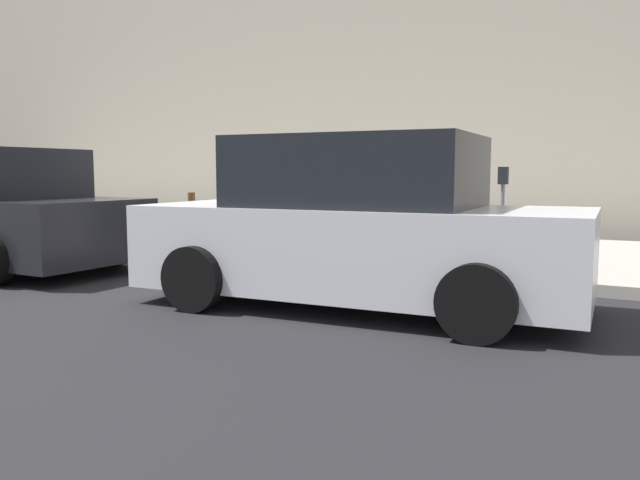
% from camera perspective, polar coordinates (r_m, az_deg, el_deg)
% --- Properties ---
extents(ground_plane, '(40.00, 40.00, 0.00)m').
position_cam_1_polar(ground_plane, '(10.12, -15.15, -1.72)').
color(ground_plane, black).
extents(sidewalk_curb, '(18.00, 5.00, 0.14)m').
position_cam_1_polar(sidewalk_curb, '(12.05, -7.06, 0.00)').
color(sidewalk_curb, '#ADA89E').
rests_on(sidewalk_curb, ground_plane).
extents(building_facade_sidewalk_side, '(24.00, 3.00, 10.26)m').
position_cam_1_polar(building_facade_sidewalk_side, '(16.62, 2.79, 19.27)').
color(building_facade_sidewalk_side, '#B2A893').
rests_on(building_facade_sidewalk_side, ground_plane).
extents(suitcase_red_0, '(0.35, 0.26, 0.97)m').
position_cam_1_polar(suitcase_red_0, '(8.43, 9.47, 0.42)').
color(suitcase_red_0, red).
rests_on(suitcase_red_0, sidewalk_curb).
extents(suitcase_teal_1, '(0.51, 0.24, 1.07)m').
position_cam_1_polar(suitcase_teal_1, '(8.58, 6.18, 0.65)').
color(suitcase_teal_1, '#0F606B').
rests_on(suitcase_teal_1, sidewalk_curb).
extents(suitcase_navy_2, '(0.47, 0.19, 0.86)m').
position_cam_1_polar(suitcase_navy_2, '(8.85, 2.87, 0.41)').
color(suitcase_navy_2, navy).
rests_on(suitcase_navy_2, sidewalk_curb).
extents(suitcase_black_3, '(0.38, 0.26, 0.91)m').
position_cam_1_polar(suitcase_black_3, '(9.01, -0.18, 0.65)').
color(suitcase_black_3, black).
rests_on(suitcase_black_3, sidewalk_curb).
extents(suitcase_maroon_4, '(0.42, 0.21, 1.04)m').
position_cam_1_polar(suitcase_maroon_4, '(9.19, -3.00, 0.80)').
color(suitcase_maroon_4, maroon).
rests_on(suitcase_maroon_4, sidewalk_curb).
extents(suitcase_olive_5, '(0.39, 0.24, 0.82)m').
position_cam_1_polar(suitcase_olive_5, '(9.50, -5.30, 0.63)').
color(suitcase_olive_5, '#59601E').
rests_on(suitcase_olive_5, sidewalk_curb).
extents(fire_hydrant, '(0.39, 0.21, 0.76)m').
position_cam_1_polar(fire_hydrant, '(9.85, -8.44, 1.36)').
color(fire_hydrant, '#D89E0C').
rests_on(fire_hydrant, sidewalk_curb).
extents(bollard_post, '(0.11, 0.11, 0.89)m').
position_cam_1_polar(bollard_post, '(10.05, -11.42, 1.67)').
color(bollard_post, brown).
rests_on(bollard_post, sidewalk_curb).
extents(parking_meter, '(0.12, 0.09, 1.27)m').
position_cam_1_polar(parking_meter, '(8.35, 16.06, 3.30)').
color(parking_meter, slate).
rests_on(parking_meter, sidewalk_curb).
extents(parked_car_white_0, '(4.43, 2.10, 1.69)m').
position_cam_1_polar(parked_car_white_0, '(6.29, 3.43, 1.02)').
color(parked_car_white_0, silver).
rests_on(parked_car_white_0, ground_plane).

